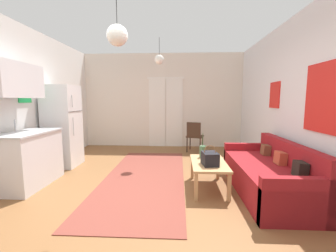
% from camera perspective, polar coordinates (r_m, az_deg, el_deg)
% --- Properties ---
extents(ground_plane, '(5.32, 7.59, 0.10)m').
position_cam_1_polar(ground_plane, '(3.43, -5.99, -18.59)').
color(ground_plane, brown).
extents(wall_back, '(4.92, 0.13, 2.79)m').
position_cam_1_polar(wall_back, '(6.61, -1.36, 6.60)').
color(wall_back, silver).
rests_on(wall_back, ground_plane).
extents(wall_right, '(0.12, 7.19, 2.79)m').
position_cam_1_polar(wall_right, '(3.60, 35.14, 5.25)').
color(wall_right, silver).
rests_on(wall_right, ground_plane).
extents(area_rug, '(1.43, 3.54, 0.01)m').
position_cam_1_polar(area_rug, '(4.13, -6.11, -13.20)').
color(area_rug, brown).
rests_on(area_rug, ground_plane).
extents(couch, '(0.86, 1.98, 0.78)m').
position_cam_1_polar(couch, '(3.75, 25.38, -11.71)').
color(couch, maroon).
rests_on(couch, ground_plane).
extents(coffee_table, '(0.54, 0.96, 0.44)m').
position_cam_1_polar(coffee_table, '(3.57, 10.66, -10.19)').
color(coffee_table, tan).
rests_on(coffee_table, ground_plane).
extents(bamboo_vase, '(0.11, 0.11, 0.42)m').
position_cam_1_polar(bamboo_vase, '(3.79, 9.11, -6.66)').
color(bamboo_vase, '#47704C').
rests_on(bamboo_vase, coffee_table).
extents(handbag, '(0.26, 0.31, 0.31)m').
position_cam_1_polar(handbag, '(3.38, 10.99, -8.40)').
color(handbag, black).
rests_on(handbag, coffee_table).
extents(refrigerator, '(0.63, 0.63, 1.73)m').
position_cam_1_polar(refrigerator, '(5.14, -26.05, -0.04)').
color(refrigerator, white).
rests_on(refrigerator, ground_plane).
extents(kitchen_counter, '(0.59, 1.09, 2.01)m').
position_cam_1_polar(kitchen_counter, '(4.24, -33.31, -3.21)').
color(kitchen_counter, silver).
rests_on(kitchen_counter, ground_plane).
extents(accent_chair, '(0.52, 0.51, 0.83)m').
position_cam_1_polar(accent_chair, '(5.94, 7.01, -2.38)').
color(accent_chair, '#382619').
rests_on(accent_chair, ground_plane).
extents(pendant_lamp_near, '(0.25, 0.25, 0.74)m').
position_cam_1_polar(pendant_lamp_near, '(2.83, -13.25, 22.26)').
color(pendant_lamp_near, black).
extents(pendant_lamp_far, '(0.21, 0.21, 0.58)m').
position_cam_1_polar(pendant_lamp_far, '(5.05, -2.30, 17.13)').
color(pendant_lamp_far, black).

